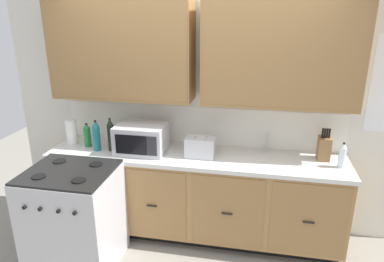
# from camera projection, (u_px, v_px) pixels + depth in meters

# --- Properties ---
(ground_plane) EXTENTS (8.00, 8.00, 0.00)m
(ground_plane) POSITION_uv_depth(u_px,v_px,m) (189.00, 251.00, 3.50)
(ground_plane) COLOR gray
(wall_unit) EXTENTS (4.08, 0.40, 2.50)m
(wall_unit) POSITION_uv_depth(u_px,v_px,m) (199.00, 75.00, 3.42)
(wall_unit) COLOR silver
(wall_unit) RESTS_ON ground_plane
(counter_run) EXTENTS (2.91, 0.64, 0.91)m
(counter_run) POSITION_uv_depth(u_px,v_px,m) (195.00, 194.00, 3.62)
(counter_run) COLOR black
(counter_run) RESTS_ON ground_plane
(stove_range) EXTENTS (0.76, 0.68, 0.95)m
(stove_range) POSITION_uv_depth(u_px,v_px,m) (74.00, 218.00, 3.22)
(stove_range) COLOR #B7B7BC
(stove_range) RESTS_ON ground_plane
(microwave) EXTENTS (0.48, 0.37, 0.28)m
(microwave) POSITION_uv_depth(u_px,v_px,m) (141.00, 138.00, 3.50)
(microwave) COLOR #B7B7BC
(microwave) RESTS_ON counter_run
(toaster) EXTENTS (0.28, 0.18, 0.19)m
(toaster) POSITION_uv_depth(u_px,v_px,m) (200.00, 147.00, 3.40)
(toaster) COLOR #B7B7BC
(toaster) RESTS_ON counter_run
(knife_block) EXTENTS (0.11, 0.14, 0.31)m
(knife_block) POSITION_uv_depth(u_px,v_px,m) (324.00, 148.00, 3.33)
(knife_block) COLOR olive
(knife_block) RESTS_ON counter_run
(sink_faucet) EXTENTS (0.02, 0.02, 0.20)m
(sink_faucet) POSITION_uv_depth(u_px,v_px,m) (267.00, 142.00, 3.52)
(sink_faucet) COLOR #B2B5BA
(sink_faucet) RESTS_ON counter_run
(paper_towel_roll) EXTENTS (0.12, 0.12, 0.26)m
(paper_towel_roll) POSITION_uv_depth(u_px,v_px,m) (72.00, 132.00, 3.72)
(paper_towel_roll) COLOR white
(paper_towel_roll) RESTS_ON counter_run
(bottle_green) EXTENTS (0.07, 0.07, 0.25)m
(bottle_green) POSITION_uv_depth(u_px,v_px,m) (87.00, 135.00, 3.64)
(bottle_green) COLOR #237A38
(bottle_green) RESTS_ON counter_run
(bottle_dark) EXTENTS (0.07, 0.07, 0.34)m
(bottle_dark) POSITION_uv_depth(u_px,v_px,m) (111.00, 135.00, 3.52)
(bottle_dark) COLOR black
(bottle_dark) RESTS_ON counter_run
(bottle_clear) EXTENTS (0.06, 0.06, 0.24)m
(bottle_clear) POSITION_uv_depth(u_px,v_px,m) (342.00, 155.00, 3.15)
(bottle_clear) COLOR silver
(bottle_clear) RESTS_ON counter_run
(bottle_teal) EXTENTS (0.07, 0.07, 0.31)m
(bottle_teal) POSITION_uv_depth(u_px,v_px,m) (96.00, 136.00, 3.53)
(bottle_teal) COLOR #1E707A
(bottle_teal) RESTS_ON counter_run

